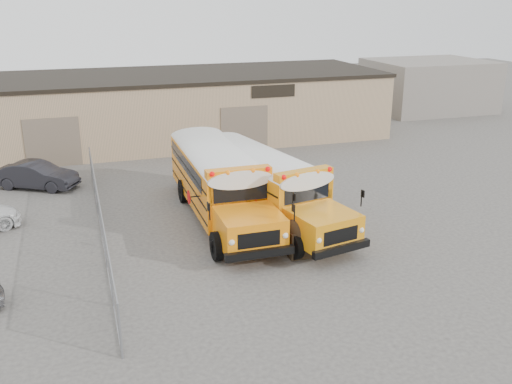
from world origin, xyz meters
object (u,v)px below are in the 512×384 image
object	(u,v)px
school_bus_left	(190,143)
tarp_bundle	(301,235)
school_bus_right	(205,148)
car_dark	(36,175)

from	to	relation	value
school_bus_left	tarp_bundle	bearing A→B (deg)	-80.86
school_bus_left	school_bus_right	bearing A→B (deg)	-65.13
tarp_bundle	school_bus_right	bearing A→B (deg)	97.15
tarp_bundle	car_dark	distance (m)	15.94
school_bus_left	tarp_bundle	size ratio (longest dim) A/B	6.79
school_bus_right	car_dark	size ratio (longest dim) A/B	2.54
tarp_bundle	school_bus_left	bearing A→B (deg)	99.14
school_bus_left	school_bus_right	size ratio (longest dim) A/B	1.01
school_bus_right	school_bus_left	bearing A→B (deg)	114.87
school_bus_right	tarp_bundle	xyz separation A→B (m)	(1.35, -10.79, -0.98)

